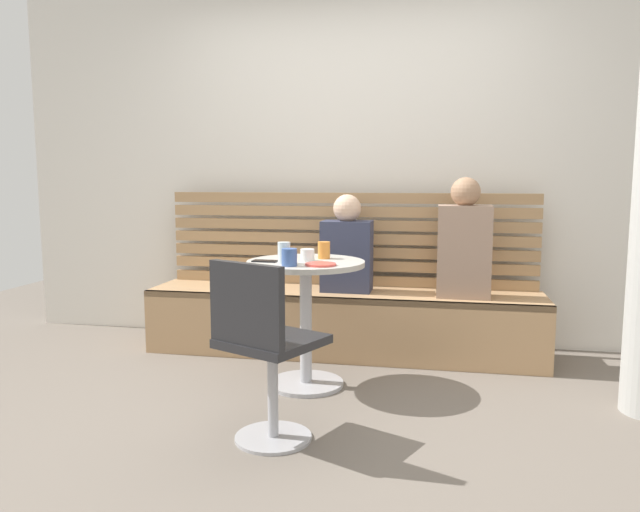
# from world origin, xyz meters

# --- Properties ---
(ground) EXTENTS (8.00, 8.00, 0.00)m
(ground) POSITION_xyz_m (0.00, 0.00, 0.00)
(ground) COLOR #70665B
(back_wall) EXTENTS (5.20, 0.10, 2.90)m
(back_wall) POSITION_xyz_m (0.00, 1.64, 1.45)
(back_wall) COLOR silver
(back_wall) RESTS_ON ground
(booth_bench) EXTENTS (2.70, 0.52, 0.44)m
(booth_bench) POSITION_xyz_m (0.00, 1.20, 0.22)
(booth_bench) COLOR tan
(booth_bench) RESTS_ON ground
(booth_backrest) EXTENTS (2.65, 0.04, 0.67)m
(booth_backrest) POSITION_xyz_m (0.00, 1.44, 0.78)
(booth_backrest) COLOR #A68157
(booth_backrest) RESTS_ON booth_bench
(cafe_table) EXTENTS (0.68, 0.68, 0.74)m
(cafe_table) POSITION_xyz_m (-0.11, 0.51, 0.52)
(cafe_table) COLOR #ADADB2
(cafe_table) RESTS_ON ground
(white_chair) EXTENTS (0.53, 0.53, 0.85)m
(white_chair) POSITION_xyz_m (-0.12, -0.30, 0.46)
(white_chair) COLOR #ADADB2
(white_chair) RESTS_ON ground
(person_adult) EXTENTS (0.34, 0.22, 0.78)m
(person_adult) POSITION_xyz_m (0.80, 1.16, 0.79)
(person_adult) COLOR #9E7F6B
(person_adult) RESTS_ON booth_bench
(person_child_left) EXTENTS (0.34, 0.22, 0.66)m
(person_child_left) POSITION_xyz_m (0.02, 1.22, 0.73)
(person_child_left) COLOR #333851
(person_child_left) RESTS_ON booth_bench
(cup_mug_blue) EXTENTS (0.08, 0.08, 0.09)m
(cup_mug_blue) POSITION_xyz_m (-0.15, 0.29, 0.79)
(cup_mug_blue) COLOR #3D5B9E
(cup_mug_blue) RESTS_ON cafe_table
(cup_ceramic_white) EXTENTS (0.08, 0.08, 0.07)m
(cup_ceramic_white) POSITION_xyz_m (-0.09, 0.50, 0.78)
(cup_ceramic_white) COLOR white
(cup_ceramic_white) RESTS_ON cafe_table
(cup_tumbler_orange) EXTENTS (0.07, 0.07, 0.10)m
(cup_tumbler_orange) POSITION_xyz_m (-0.02, 0.62, 0.79)
(cup_tumbler_orange) COLOR orange
(cup_tumbler_orange) RESTS_ON cafe_table
(cup_glass_tall) EXTENTS (0.07, 0.07, 0.12)m
(cup_glass_tall) POSITION_xyz_m (-0.20, 0.37, 0.80)
(cup_glass_tall) COLOR silver
(cup_glass_tall) RESTS_ON cafe_table
(plate_small) EXTENTS (0.17, 0.17, 0.01)m
(plate_small) POSITION_xyz_m (0.01, 0.34, 0.75)
(plate_small) COLOR #DB4C42
(plate_small) RESTS_ON cafe_table
(phone_on_table) EXTENTS (0.14, 0.08, 0.01)m
(phone_on_table) POSITION_xyz_m (-0.33, 0.42, 0.74)
(phone_on_table) COLOR black
(phone_on_table) RESTS_ON cafe_table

